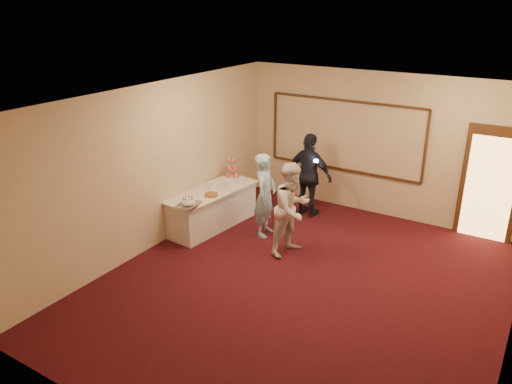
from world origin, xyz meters
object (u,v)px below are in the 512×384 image
man (265,195)px  woman (292,209)px  cupcake_stand (232,168)px  guest (309,175)px  buffet_table (212,208)px  pavlova_tray (188,203)px  tart (211,195)px  plate_stack_b (230,183)px  plate_stack_a (213,185)px

man → woman: (0.79, -0.39, 0.03)m
cupcake_stand → guest: size_ratio=0.27×
buffet_table → woman: 1.96m
buffet_table → man: 1.22m
pavlova_tray → buffet_table: bearing=99.6°
cupcake_stand → tart: 1.23m
buffet_table → tart: (0.20, -0.25, 0.41)m
pavlova_tray → plate_stack_b: size_ratio=2.64×
plate_stack_b → woman: bearing=-16.5°
cupcake_stand → guest: guest is taller
guest → tart: bearing=61.8°
plate_stack_a → tart: plate_stack_a is taller
cupcake_stand → plate_stack_a: 0.84m
plate_stack_b → man: man is taller
cupcake_stand → plate_stack_b: bearing=-59.5°
guest → pavlova_tray: bearing=68.5°
pavlova_tray → woman: 1.90m
cupcake_stand → man: bearing=-28.8°
plate_stack_b → woman: size_ratio=0.11×
guest → cupcake_stand: bearing=27.6°
tart → man: (0.91, 0.50, 0.02)m
cupcake_stand → man: size_ratio=0.30×
woman → plate_stack_b: bearing=87.1°
man → pavlova_tray: bearing=130.5°
plate_stack_a → man: bearing=7.3°
pavlova_tray → guest: bearing=62.5°
buffet_table → cupcake_stand: bearing=97.8°
pavlova_tray → tart: 0.64m
woman → man: bearing=77.4°
pavlova_tray → man: size_ratio=0.30×
buffet_table → guest: bearing=47.3°
plate_stack_b → tart: size_ratio=0.64×
plate_stack_b → guest: guest is taller
plate_stack_a → man: (1.13, 0.15, -0.03)m
plate_stack_a → man: 1.14m
plate_stack_a → plate_stack_b: 0.34m
woman → guest: guest is taller
buffet_table → tart: bearing=-52.0°
plate_stack_b → man: size_ratio=0.11×
buffet_table → cupcake_stand: cupcake_stand is taller
woman → guest: bearing=29.7°
plate_stack_b → woman: (1.69, -0.50, 0.00)m
buffet_table → guest: size_ratio=1.21×
tart → woman: 1.70m
pavlova_tray → man: (0.96, 1.14, -0.02)m
man → guest: guest is taller
tart → woman: size_ratio=0.17×
cupcake_stand → guest: bearing=21.5°
cupcake_stand → woman: woman is taller
plate_stack_b → tart: (-0.01, -0.61, -0.05)m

